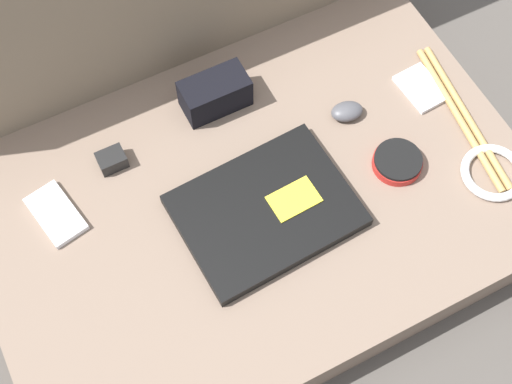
{
  "coord_description": "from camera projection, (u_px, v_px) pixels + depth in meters",
  "views": [
    {
      "loc": [
        -0.27,
        -0.53,
        1.3
      ],
      "look_at": [
        0.0,
        0.0,
        0.12
      ],
      "focal_mm": 50.0,
      "sensor_mm": 36.0,
      "label": 1
    }
  ],
  "objects": [
    {
      "name": "cable_coil",
      "position": [
        493.0,
        173.0,
        1.35
      ],
      "size": [
        0.12,
        0.12,
        0.02
      ],
      "color": "white",
      "rests_on": "couch_seat"
    },
    {
      "name": "speaker_puck",
      "position": [
        397.0,
        162.0,
        1.36
      ],
      "size": [
        0.1,
        0.1,
        0.03
      ],
      "color": "red",
      "rests_on": "couch_seat"
    },
    {
      "name": "phone_black",
      "position": [
        56.0,
        214.0,
        1.32
      ],
      "size": [
        0.09,
        0.13,
        0.01
      ],
      "rotation": [
        0.0,
        0.0,
        0.19
      ],
      "color": "silver",
      "rests_on": "couch_seat"
    },
    {
      "name": "charger_brick",
      "position": [
        112.0,
        160.0,
        1.36
      ],
      "size": [
        0.05,
        0.04,
        0.03
      ],
      "color": "black",
      "rests_on": "couch_seat"
    },
    {
      "name": "laptop",
      "position": [
        265.0,
        211.0,
        1.31
      ],
      "size": [
        0.33,
        0.25,
        0.03
      ],
      "rotation": [
        0.0,
        0.0,
        0.05
      ],
      "color": "black",
      "rests_on": "couch_seat"
    },
    {
      "name": "couch_seat",
      "position": [
        256.0,
        209.0,
        1.38
      ],
      "size": [
        1.03,
        0.69,
        0.1
      ],
      "color": "#7A6656",
      "rests_on": "ground_plane"
    },
    {
      "name": "camera_pouch",
      "position": [
        215.0,
        93.0,
        1.4
      ],
      "size": [
        0.13,
        0.07,
        0.07
      ],
      "color": "black",
      "rests_on": "couch_seat"
    },
    {
      "name": "phone_silver",
      "position": [
        421.0,
        88.0,
        1.44
      ],
      "size": [
        0.08,
        0.11,
        0.01
      ],
      "rotation": [
        0.0,
        0.0,
        0.07
      ],
      "color": "silver",
      "rests_on": "couch_seat"
    },
    {
      "name": "computer_mouse",
      "position": [
        347.0,
        111.0,
        1.41
      ],
      "size": [
        0.07,
        0.06,
        0.03
      ],
      "rotation": [
        0.0,
        0.0,
        -0.21
      ],
      "color": "#4C4C51",
      "rests_on": "couch_seat"
    },
    {
      "name": "drumstick_pair",
      "position": [
        463.0,
        117.0,
        1.41
      ],
      "size": [
        0.07,
        0.35,
        0.01
      ],
      "rotation": [
        0.0,
        0.0,
        -0.12
      ],
      "color": "tan",
      "rests_on": "couch_seat"
    },
    {
      "name": "ground_plane",
      "position": [
        256.0,
        220.0,
        1.43
      ],
      "size": [
        8.0,
        8.0,
        0.0
      ],
      "primitive_type": "plane",
      "color": "#4C4742"
    }
  ]
}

